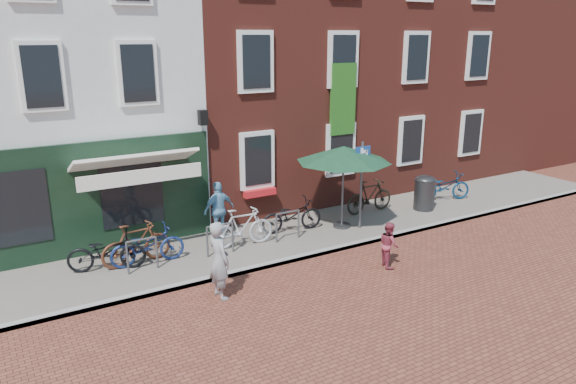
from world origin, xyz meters
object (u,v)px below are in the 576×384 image
boy (389,244)px  cafe_person (219,210)px  parking_sign (362,172)px  woman (219,260)px  bicycle_1 (136,244)px  bicycle_6 (445,187)px  bicycle_0 (106,251)px  bicycle_4 (292,215)px  parasol (344,151)px  bicycle_5 (370,196)px  bicycle_3 (242,227)px  bicycle_2 (147,246)px  litter_bin (425,191)px

boy → cafe_person: size_ratio=0.72×
parking_sign → woman: bearing=-161.6°
bicycle_1 → bicycle_6: 10.49m
cafe_person → bicycle_0: cafe_person is taller
bicycle_0 → bicycle_4: (5.16, 0.04, 0.00)m
parasol → bicycle_4: size_ratio=1.50×
bicycle_1 → bicycle_6: size_ratio=0.97×
bicycle_5 → woman: bearing=112.8°
cafe_person → bicycle_3: (0.23, -0.96, -0.26)m
woman → bicycle_6: size_ratio=0.96×
bicycle_1 → woman: bearing=-161.7°
bicycle_3 → bicycle_5: bearing=-78.8°
woman → boy: woman is taller
parasol → bicycle_0: (-6.61, 0.39, -1.79)m
bicycle_2 → bicycle_5: 7.23m
litter_bin → parasol: parasol is taller
bicycle_1 → bicycle_3: bearing=-101.9°
litter_bin → woman: (-8.04, -2.08, 0.15)m
bicycle_1 → bicycle_5: (7.45, 0.26, 0.00)m
bicycle_2 → litter_bin: bearing=-88.4°
bicycle_2 → bicycle_4: bearing=-84.5°
cafe_person → bicycle_6: 8.03m
bicycle_2 → bicycle_5: bicycle_5 is taller
parking_sign → bicycle_2: (-6.06, 0.63, -1.22)m
woman → bicycle_1: woman is taller
parasol → bicycle_6: parasol is taller
bicycle_0 → woman: bearing=-126.4°
boy → bicycle_5: (2.08, 3.33, 0.06)m
bicycle_5 → cafe_person: bearing=84.5°
cafe_person → bicycle_4: cafe_person is taller
bicycle_5 → parasol: bearing=112.5°
bicycle_5 → parking_sign: bearing=130.6°
bicycle_3 → bicycle_6: (7.76, 0.27, -0.05)m
bicycle_3 → bicycle_0: bearing=90.3°
parasol → cafe_person: size_ratio=1.72×
bicycle_2 → bicycle_6: (10.26, 0.13, 0.00)m
bicycle_4 → bicycle_6: same height
parking_sign → bicycle_2: 6.21m
litter_bin → bicycle_3: bearing=178.9°
parasol → bicycle_6: (4.59, 0.40, -1.79)m
parasol → bicycle_3: parasol is taller
bicycle_2 → bicycle_4: size_ratio=1.00×
parking_sign → bicycle_0: bearing=173.9°
bicycle_2 → bicycle_4: (4.22, 0.17, 0.00)m
cafe_person → bicycle_2: size_ratio=0.87×
litter_bin → parasol: size_ratio=0.44×
parasol → bicycle_6: 4.94m
bicycle_1 → bicycle_5: size_ratio=1.00×
parking_sign → parasol: 0.78m
bicycle_0 → bicycle_6: bearing=-73.0°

